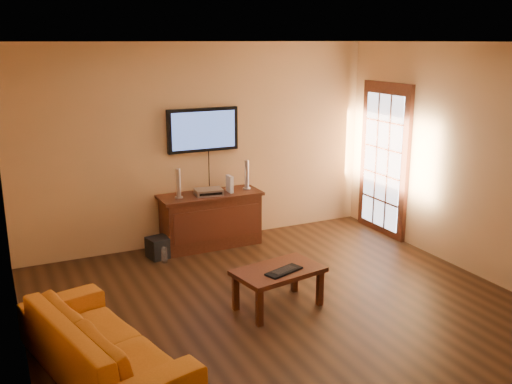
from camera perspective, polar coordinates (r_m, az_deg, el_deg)
ground_plane at (r=5.99m, az=3.31°, el=-12.04°), size 5.00×5.00×0.00m
room_walls at (r=5.98m, az=0.65°, el=5.04°), size 5.00×5.00×5.00m
french_door at (r=8.30m, az=12.66°, el=3.00°), size 0.07×1.02×2.22m
media_console at (r=7.74m, az=-4.54°, el=-2.76°), size 1.38×0.53×0.73m
television at (r=7.67m, az=-5.33°, el=6.21°), size 0.98×0.08×0.58m
coffee_table at (r=5.96m, az=2.24°, el=-8.27°), size 0.98×0.69×0.43m
sofa at (r=5.00m, az=-15.14°, el=-13.46°), size 1.03×2.02×0.76m
speaker_left at (r=7.43m, az=-7.75°, el=0.74°), size 0.11×0.11×0.39m
speaker_right at (r=7.82m, az=-0.93°, el=1.64°), size 0.11×0.11×0.40m
av_receiver at (r=7.58m, az=-4.75°, el=0.02°), size 0.38×0.30×0.08m
game_console at (r=7.68m, az=-2.65°, el=0.82°), size 0.05×0.17×0.23m
subwoofer at (r=7.47m, az=-9.70°, el=-5.49°), size 0.32×0.32×0.27m
bottle at (r=7.31m, az=-9.16°, el=-6.22°), size 0.07×0.07×0.22m
keyboard at (r=5.86m, az=2.80°, el=-7.89°), size 0.44×0.28×0.02m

